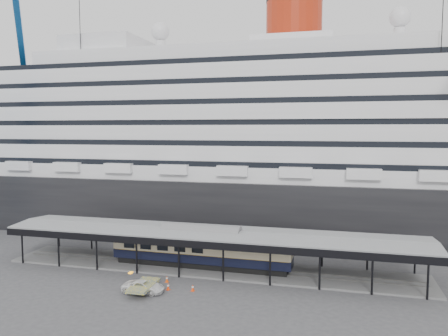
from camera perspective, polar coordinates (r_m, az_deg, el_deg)
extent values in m
plane|color=#3E3E41|center=(55.28, -3.34, -14.59)|extent=(200.00, 200.00, 0.00)
cube|color=black|center=(84.19, 3.36, -4.23)|extent=(130.00, 30.00, 10.00)
cylinder|color=#A8250D|center=(84.05, 9.12, 17.94)|extent=(10.00, 10.00, 9.00)
sphere|color=silver|center=(90.39, -8.32, 17.22)|extent=(3.60, 3.60, 3.60)
sphere|color=silver|center=(84.31, 22.02, 17.81)|extent=(3.60, 3.60, 3.60)
cube|color=slate|center=(59.76, -1.83, -12.93)|extent=(56.00, 8.00, 0.24)
cube|color=slate|center=(59.05, -2.03, -12.99)|extent=(54.00, 0.08, 0.10)
cube|color=slate|center=(60.37, -1.63, -12.59)|extent=(54.00, 0.08, 0.10)
cube|color=black|center=(54.40, -3.20, -10.00)|extent=(56.00, 0.18, 0.90)
cube|color=black|center=(62.78, -0.67, -7.94)|extent=(56.00, 0.18, 0.90)
cube|color=slate|center=(58.40, -1.84, -8.21)|extent=(56.00, 9.00, 0.24)
cube|color=#175FAC|center=(87.08, -25.45, 18.29)|extent=(12.92, 17.86, 16.80)
cylinder|color=black|center=(84.59, -18.04, 8.22)|extent=(0.12, 0.12, 47.21)
cylinder|color=black|center=(71.36, 26.29, 8.58)|extent=(0.12, 0.12, 47.21)
imported|color=white|center=(52.40, -10.47, -15.01)|extent=(4.89, 2.36, 1.34)
cube|color=black|center=(59.96, -3.01, -12.37)|extent=(23.29, 2.94, 0.78)
cube|color=black|center=(59.67, -3.02, -11.45)|extent=(24.40, 3.40, 1.22)
cube|color=beige|center=(59.30, -3.02, -10.22)|extent=(24.40, 3.44, 1.44)
cube|color=black|center=(59.06, -3.03, -9.34)|extent=(24.40, 3.40, 0.44)
cube|color=#F2500D|center=(55.45, -7.47, -14.54)|extent=(0.46, 0.46, 0.03)
cone|color=#F2500D|center=(55.31, -7.47, -14.15)|extent=(0.39, 0.39, 0.79)
cylinder|color=white|center=(55.29, -7.47, -14.07)|extent=(0.25, 0.25, 0.15)
cube|color=#F73C0D|center=(52.99, -7.31, -15.49)|extent=(0.55, 0.55, 0.03)
cone|color=#F73C0D|center=(52.85, -7.31, -15.08)|extent=(0.46, 0.46, 0.80)
cylinder|color=white|center=(52.82, -7.31, -15.00)|extent=(0.26, 0.26, 0.16)
cube|color=#F1400D|center=(52.37, -4.11, -15.71)|extent=(0.50, 0.50, 0.03)
cone|color=#F1400D|center=(52.23, -4.11, -15.31)|extent=(0.42, 0.42, 0.77)
cylinder|color=white|center=(52.20, -4.11, -15.23)|extent=(0.25, 0.25, 0.15)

